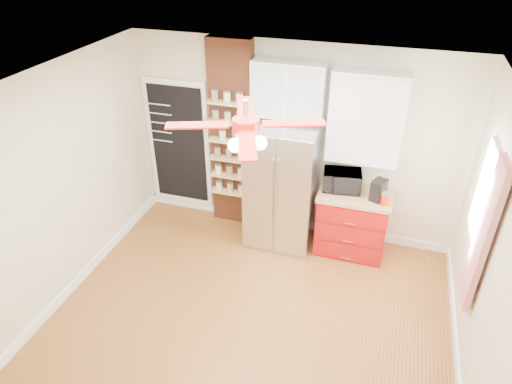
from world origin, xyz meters
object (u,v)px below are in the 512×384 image
(canister_left, at_px, (385,199))
(coffee_maker, at_px, (379,190))
(ceiling_fan, at_px, (246,125))
(red_cabinet, at_px, (352,222))
(pantry_jar_oats, at_px, (223,135))
(fridge, at_px, (282,186))
(toaster_oven, at_px, (342,181))

(canister_left, bearing_deg, coffee_maker, 136.26)
(ceiling_fan, bearing_deg, canister_left, 49.81)
(red_cabinet, bearing_deg, pantry_jar_oats, 177.45)
(fridge, height_order, ceiling_fan, ceiling_fan)
(red_cabinet, relative_size, toaster_oven, 1.95)
(red_cabinet, height_order, toaster_oven, toaster_oven)
(fridge, xyz_separation_m, canister_left, (1.34, -0.10, 0.10))
(red_cabinet, bearing_deg, ceiling_fan, -118.71)
(fridge, distance_m, red_cabinet, 1.06)
(fridge, height_order, pantry_jar_oats, fridge)
(ceiling_fan, height_order, toaster_oven, ceiling_fan)
(pantry_jar_oats, bearing_deg, canister_left, -6.05)
(toaster_oven, bearing_deg, pantry_jar_oats, 170.29)
(canister_left, bearing_deg, red_cabinet, 157.53)
(fridge, xyz_separation_m, ceiling_fan, (0.05, -1.63, 1.55))
(canister_left, height_order, pantry_jar_oats, pantry_jar_oats)
(ceiling_fan, xyz_separation_m, canister_left, (1.29, 1.53, -1.45))
(toaster_oven, xyz_separation_m, coffee_maker, (0.47, -0.11, 0.01))
(fridge, relative_size, canister_left, 12.25)
(red_cabinet, distance_m, canister_left, 0.66)
(fridge, distance_m, coffee_maker, 1.26)
(ceiling_fan, relative_size, canister_left, 9.80)
(ceiling_fan, distance_m, pantry_jar_oats, 2.22)
(red_cabinet, distance_m, toaster_oven, 0.62)
(red_cabinet, relative_size, pantry_jar_oats, 6.72)
(fridge, distance_m, ceiling_fan, 2.25)
(pantry_jar_oats, bearing_deg, fridge, -8.57)
(fridge, bearing_deg, toaster_oven, 7.19)
(red_cabinet, xyz_separation_m, canister_left, (0.37, -0.15, 0.52))
(coffee_maker, bearing_deg, ceiling_fan, -103.98)
(toaster_oven, distance_m, pantry_jar_oats, 1.70)
(coffee_maker, bearing_deg, canister_left, -21.19)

